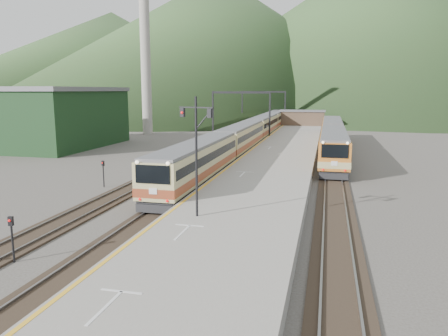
# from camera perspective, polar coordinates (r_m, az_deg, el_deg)

# --- Properties ---
(ground) EXTENTS (400.00, 400.00, 0.00)m
(ground) POSITION_cam_1_polar(r_m,az_deg,el_deg) (19.59, -22.39, -15.21)
(ground) COLOR #47423D
(ground) RESTS_ON ground
(track_main) EXTENTS (2.60, 200.00, 0.23)m
(track_main) POSITION_cam_1_polar(r_m,az_deg,el_deg) (55.85, 2.08, 1.81)
(track_main) COLOR black
(track_main) RESTS_ON ground
(track_far) EXTENTS (2.60, 200.00, 0.23)m
(track_far) POSITION_cam_1_polar(r_m,az_deg,el_deg) (57.03, -2.85, 1.97)
(track_far) COLOR black
(track_far) RESTS_ON ground
(track_second) EXTENTS (2.60, 200.00, 0.23)m
(track_second) POSITION_cam_1_polar(r_m,az_deg,el_deg) (54.81, 13.96, 1.35)
(track_second) COLOR black
(track_second) RESTS_ON ground
(platform) EXTENTS (8.00, 100.00, 1.00)m
(platform) POSITION_cam_1_polar(r_m,az_deg,el_deg) (53.01, 7.61, 1.75)
(platform) COLOR gray
(platform) RESTS_ON ground
(gantry_near) EXTENTS (9.55, 0.25, 8.00)m
(gantry_near) POSITION_cam_1_polar(r_m,az_deg,el_deg) (70.58, 2.23, 8.04)
(gantry_near) COLOR black
(gantry_near) RESTS_ON ground
(gantry_far) EXTENTS (9.55, 0.25, 8.00)m
(gantry_far) POSITION_cam_1_polar(r_m,az_deg,el_deg) (95.22, 5.17, 8.54)
(gantry_far) COLOR black
(gantry_far) RESTS_ON ground
(warehouse) EXTENTS (14.50, 20.50, 8.60)m
(warehouse) POSITION_cam_1_polar(r_m,az_deg,el_deg) (68.39, -21.35, 6.23)
(warehouse) COLOR black
(warehouse) RESTS_ON ground
(smokestack) EXTENTS (1.80, 1.80, 30.00)m
(smokestack) POSITION_cam_1_polar(r_m,az_deg,el_deg) (83.24, -10.23, 14.69)
(smokestack) COLOR #9E998E
(smokestack) RESTS_ON ground
(station_shed) EXTENTS (9.40, 4.40, 3.10)m
(station_shed) POSITION_cam_1_polar(r_m,az_deg,el_deg) (92.52, 10.18, 6.51)
(station_shed) COLOR brown
(station_shed) RESTS_ON platform
(hill_a) EXTENTS (180.00, 180.00, 60.00)m
(hill_a) POSITION_cam_1_polar(r_m,az_deg,el_deg) (211.56, -0.64, 16.05)
(hill_a) COLOR #344F29
(hill_a) RESTS_ON ground
(hill_b) EXTENTS (220.00, 220.00, 75.00)m
(hill_b) POSITION_cam_1_polar(r_m,az_deg,el_deg) (246.72, 18.50, 16.45)
(hill_b) COLOR #344F29
(hill_b) RESTS_ON ground
(hill_d) EXTENTS (200.00, 200.00, 55.00)m
(hill_d) POSITION_cam_1_polar(r_m,az_deg,el_deg) (286.53, -14.26, 13.69)
(hill_d) COLOR #344F29
(hill_d) RESTS_ON ground
(main_train) EXTENTS (2.86, 78.45, 3.49)m
(main_train) POSITION_cam_1_polar(r_m,az_deg,el_deg) (66.01, 3.91, 4.74)
(main_train) COLOR tan
(main_train) RESTS_ON track_main
(second_train) EXTENTS (2.86, 39.03, 3.50)m
(second_train) POSITION_cam_1_polar(r_m,az_deg,el_deg) (59.28, 14.01, 3.86)
(second_train) COLOR #C36E24
(second_train) RESTS_ON track_second
(signal_mast) EXTENTS (2.13, 0.76, 6.80)m
(signal_mast) POSITION_cam_1_polar(r_m,az_deg,el_deg) (24.45, -3.64, 3.11)
(signal_mast) COLOR black
(signal_mast) RESTS_ON platform
(short_signal_a) EXTENTS (0.24, 0.18, 2.27)m
(short_signal_a) POSITION_cam_1_polar(r_m,az_deg,el_deg) (23.20, -25.97, -7.64)
(short_signal_a) COLOR black
(short_signal_a) RESTS_ON ground
(short_signal_b) EXTENTS (0.22, 0.16, 2.27)m
(short_signal_b) POSITION_cam_1_polar(r_m,az_deg,el_deg) (47.75, -2.78, 2.08)
(short_signal_b) COLOR black
(short_signal_b) RESTS_ON ground
(short_signal_c) EXTENTS (0.27, 0.24, 2.27)m
(short_signal_c) POSITION_cam_1_polar(r_m,az_deg,el_deg) (38.34, -15.49, -0.27)
(short_signal_c) COLOR black
(short_signal_c) RESTS_ON ground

